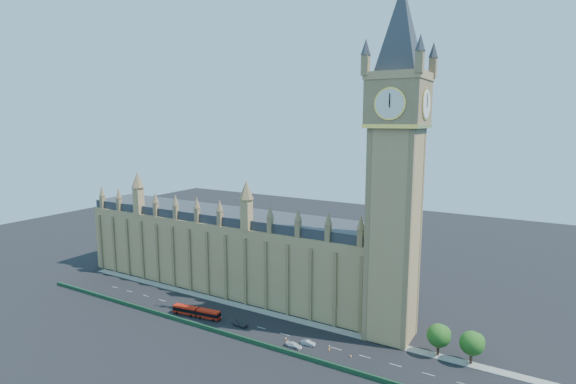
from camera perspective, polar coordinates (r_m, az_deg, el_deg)
The scene contains 15 objects.
ground at distance 139.30m, azimuth -4.85°, elevation -16.44°, with size 400.00×400.00×0.00m, color black.
palace_westminster at distance 164.92m, azimuth -7.64°, elevation -7.23°, with size 120.00×20.00×28.00m.
elizabeth_tower at distance 121.63m, azimuth 13.67°, elevation 6.29°, with size 20.59×20.59×105.00m.
bridge_parapet at distance 132.56m, azimuth -7.20°, elevation -17.59°, with size 160.00×0.60×1.20m, color #1E4C2D.
kerb_north at distance 146.39m, azimuth -2.63°, elevation -15.07°, with size 160.00×3.00×0.16m, color gray.
tree_east_near at distance 126.59m, azimuth 18.71°, elevation -16.83°, with size 6.00×6.00×8.50m.
tree_east_far at distance 125.52m, azimuth 22.45°, elevation -17.28°, with size 6.00×6.00×8.50m.
red_bus at distance 146.12m, azimuth -11.55°, elevation -14.71°, with size 16.33×4.41×2.75m.
car_grey at distance 138.39m, azimuth -6.11°, elevation -16.26°, with size 1.95×4.85×1.65m, color #3F4246.
car_silver at distance 127.66m, azimuth 2.56°, elevation -18.60°, with size 1.39×3.99×1.31m, color #9FA2A6.
car_white at distance 126.49m, azimuth 0.77°, elevation -18.87°, with size 1.85×4.56×1.32m, color silver.
cone_a at distance 127.01m, azimuth 5.29°, elevation -18.94°, with size 0.56×0.56×0.71m.
cone_b at distance 125.72m, azimuth 5.25°, elevation -19.27°, with size 0.41×0.41×0.64m.
cone_c at distance 130.21m, azimuth -0.28°, elevation -18.14°, with size 0.66×0.66×0.79m.
cone_d at distance 123.32m, azimuth 7.98°, elevation -19.93°, with size 0.51×0.51×0.66m.
Camera 1 is at (73.04, -102.36, 59.94)m, focal length 28.00 mm.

